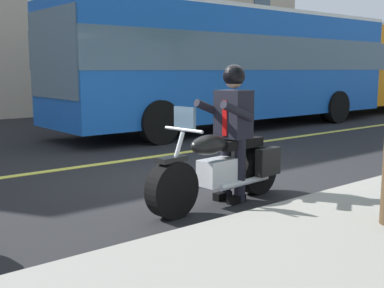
{
  "coord_description": "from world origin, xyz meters",
  "views": [
    {
      "loc": [
        4.84,
        5.59,
        1.69
      ],
      "look_at": [
        1.02,
        0.93,
        0.75
      ],
      "focal_mm": 45.39,
      "sensor_mm": 36.0,
      "label": 1
    }
  ],
  "objects_px": {
    "rider_main": "(233,121)",
    "bus_far": "(362,64)",
    "motorcycle_main": "(222,168)",
    "bus_near": "(236,62)"
  },
  "relations": [
    {
      "from": "bus_far",
      "to": "motorcycle_main",
      "type": "bearing_deg",
      "value": 25.03
    },
    {
      "from": "rider_main",
      "to": "bus_far",
      "type": "height_order",
      "value": "bus_far"
    },
    {
      "from": "bus_near",
      "to": "bus_far",
      "type": "distance_m",
      "value": 7.14
    },
    {
      "from": "motorcycle_main",
      "to": "rider_main",
      "type": "xyz_separation_m",
      "value": [
        -0.19,
        -0.02,
        0.58
      ]
    },
    {
      "from": "motorcycle_main",
      "to": "rider_main",
      "type": "relative_size",
      "value": 1.28
    },
    {
      "from": "bus_near",
      "to": "bus_far",
      "type": "height_order",
      "value": "same"
    },
    {
      "from": "motorcycle_main",
      "to": "bus_near",
      "type": "xyz_separation_m",
      "value": [
        -5.78,
        -5.66,
        1.42
      ]
    },
    {
      "from": "motorcycle_main",
      "to": "bus_far",
      "type": "distance_m",
      "value": 14.32
    },
    {
      "from": "motorcycle_main",
      "to": "bus_far",
      "type": "height_order",
      "value": "bus_far"
    },
    {
      "from": "bus_near",
      "to": "motorcycle_main",
      "type": "bearing_deg",
      "value": 44.36
    }
  ]
}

